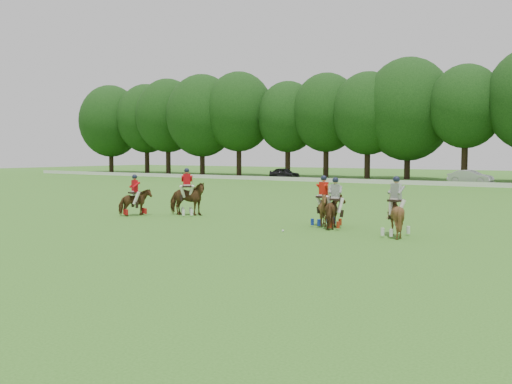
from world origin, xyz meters
The scene contains 11 objects.
ground centered at (0.00, 0.00, 0.00)m, with size 180.00×180.00×0.00m, color #33691E.
tree_line centered at (0.26, 48.05, 8.23)m, with size 117.98×14.32×14.75m.
boundary_rail centered at (0.00, 38.00, 0.22)m, with size 120.00×0.10×0.44m, color white.
car_left centered at (-19.89, 42.50, 0.67)m, with size 1.57×3.91×1.33m, color black.
car_mid centered at (1.85, 42.50, 0.71)m, with size 1.50×4.31×1.42m, color #AAAAAF.
polo_red_a centered at (-5.77, 3.21, 0.74)m, with size 1.33×1.76×2.09m.
polo_red_b centered at (-3.62, 4.71, 0.87)m, with size 2.23×2.21×2.40m.
polo_red_c centered at (4.06, 4.70, 0.78)m, with size 1.45×1.56×2.21m.
polo_stripe_a centered at (4.80, 4.32, 0.77)m, with size 1.30×1.85×2.16m.
polo_stripe_b centered at (7.73, 3.46, 0.83)m, with size 1.59×1.71×2.30m.
polo_ball centered at (3.49, 2.21, 0.04)m, with size 0.09×0.09×0.09m, color white.
Camera 1 is at (15.01, -17.51, 3.21)m, focal length 40.00 mm.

